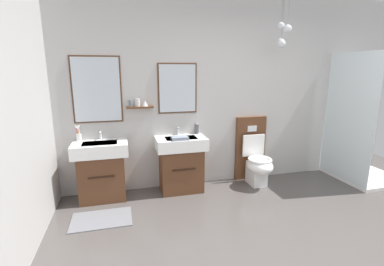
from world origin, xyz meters
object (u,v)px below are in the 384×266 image
at_px(vanity_sink_right, 181,162).
at_px(soap_dispenser, 197,129).
at_px(toilet, 255,159).
at_px(toothbrush_cup, 79,136).
at_px(shower_tray, 358,154).
at_px(folded_hand_towel, 180,138).
at_px(vanity_sink_left, 102,169).

distance_m(vanity_sink_right, soap_dispenser, 0.54).
relative_size(toilet, soap_dispenser, 5.71).
relative_size(toothbrush_cup, shower_tray, 0.11).
bearing_deg(folded_hand_towel, toilet, 5.42).
distance_m(toilet, toothbrush_cup, 2.54).
relative_size(folded_hand_towel, shower_tray, 0.11).
height_order(vanity_sink_right, shower_tray, shower_tray).
distance_m(vanity_sink_left, shower_tray, 3.86).
height_order(toilet, soap_dispenser, toilet).
distance_m(vanity_sink_left, toilet, 2.22).
relative_size(vanity_sink_left, soap_dispenser, 4.46).
bearing_deg(shower_tray, folded_hand_towel, 176.31).
bearing_deg(folded_hand_towel, vanity_sink_right, 72.42).
relative_size(vanity_sink_left, folded_hand_towel, 3.56).
xyz_separation_m(vanity_sink_left, toothbrush_cup, (-0.27, 0.15, 0.43)).
bearing_deg(vanity_sink_left, vanity_sink_right, 0.00).
distance_m(vanity_sink_right, toothbrush_cup, 1.41).
height_order(vanity_sink_right, toothbrush_cup, toothbrush_cup).
bearing_deg(vanity_sink_left, folded_hand_towel, -6.98).
distance_m(toilet, soap_dispenser, 1.01).
bearing_deg(shower_tray, toilet, 169.78).
bearing_deg(vanity_sink_right, vanity_sink_left, 180.00).
bearing_deg(vanity_sink_right, soap_dispenser, 29.45).
xyz_separation_m(vanity_sink_right, folded_hand_towel, (-0.04, -0.13, 0.39)).
xyz_separation_m(vanity_sink_right, toilet, (1.15, -0.01, -0.04)).
relative_size(soap_dispenser, folded_hand_towel, 0.80).
bearing_deg(vanity_sink_left, soap_dispenser, 6.65).
distance_m(toilet, folded_hand_towel, 1.27).
xyz_separation_m(vanity_sink_left, folded_hand_towel, (1.03, -0.13, 0.39)).
xyz_separation_m(vanity_sink_right, toothbrush_cup, (-1.34, 0.15, 0.43)).
bearing_deg(soap_dispenser, folded_hand_towel, -138.34).
xyz_separation_m(toilet, folded_hand_towel, (-1.19, -0.11, 0.43)).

